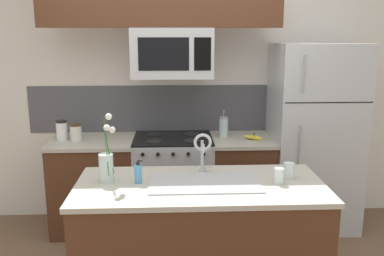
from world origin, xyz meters
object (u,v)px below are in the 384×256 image
object	(u,v)px
stove_range	(174,182)
flower_vase	(107,166)
storage_jar_medium	(76,132)
microwave	(172,53)
spare_glass	(289,171)
storage_jar_tall	(62,130)
sink_faucet	(203,148)
refrigerator	(313,137)
banana_bunch	(254,137)
dish_soap_bottle	(138,173)
french_press	(224,127)
drinking_glass	(279,176)

from	to	relation	value
stove_range	flower_vase	xyz separation A→B (m)	(-0.46, -1.19, 0.57)
storage_jar_medium	flower_vase	world-z (taller)	flower_vase
microwave	spare_glass	distance (m)	1.61
stove_range	storage_jar_tall	distance (m)	1.20
storage_jar_tall	spare_glass	world-z (taller)	storage_jar_tall
storage_jar_tall	storage_jar_medium	xyz separation A→B (m)	(0.14, -0.04, -0.01)
microwave	sink_faucet	world-z (taller)	microwave
stove_range	storage_jar_medium	world-z (taller)	storage_jar_medium
refrigerator	banana_bunch	distance (m)	0.62
refrigerator	dish_soap_bottle	bearing A→B (deg)	-142.74
sink_faucet	spare_glass	distance (m)	0.63
storage_jar_medium	flower_vase	bearing A→B (deg)	-68.41
microwave	sink_faucet	distance (m)	1.22
flower_vase	storage_jar_medium	bearing A→B (deg)	111.59
french_press	drinking_glass	world-z (taller)	french_press
sink_faucet	dish_soap_bottle	distance (m)	0.51
stove_range	microwave	bearing A→B (deg)	-89.84
french_press	dish_soap_bottle	xyz separation A→B (m)	(-0.74, -1.28, -0.03)
storage_jar_medium	storage_jar_tall	bearing A→B (deg)	164.53
stove_range	refrigerator	size ratio (longest dim) A/B	0.51
stove_range	microwave	xyz separation A→B (m)	(0.00, -0.02, 1.27)
refrigerator	sink_faucet	xyz separation A→B (m)	(-1.17, -1.06, 0.20)
refrigerator	storage_jar_tall	xyz separation A→B (m)	(-2.45, 0.01, 0.09)
storage_jar_tall	sink_faucet	world-z (taller)	sink_faucet
microwave	storage_jar_tall	bearing A→B (deg)	177.43
storage_jar_medium	drinking_glass	bearing A→B (deg)	-37.48
flower_vase	microwave	bearing A→B (deg)	68.55
storage_jar_tall	french_press	bearing A→B (deg)	1.22
spare_glass	dish_soap_bottle	bearing A→B (deg)	-177.66
storage_jar_tall	storage_jar_medium	distance (m)	0.15
stove_range	drinking_glass	world-z (taller)	drinking_glass
refrigerator	french_press	bearing A→B (deg)	177.42
french_press	drinking_glass	size ratio (longest dim) A/B	2.44
sink_faucet	stove_range	bearing A→B (deg)	101.64
storage_jar_medium	spare_glass	xyz separation A→B (m)	(1.74, -1.16, -0.02)
stove_range	dish_soap_bottle	bearing A→B (deg)	-101.21
stove_range	spare_glass	bearing A→B (deg)	-55.17
flower_vase	storage_jar_tall	bearing A→B (deg)	116.52
storage_jar_tall	flower_vase	distance (m)	1.36
banana_bunch	storage_jar_medium	bearing A→B (deg)	178.34
refrigerator	storage_jar_medium	world-z (taller)	refrigerator
drinking_glass	sink_faucet	bearing A→B (deg)	155.30
spare_glass	flower_vase	world-z (taller)	flower_vase
sink_faucet	french_press	bearing A→B (deg)	75.54
storage_jar_tall	drinking_glass	xyz separation A→B (m)	(1.79, -1.30, -0.04)
storage_jar_tall	storage_jar_medium	world-z (taller)	storage_jar_tall
refrigerator	spare_glass	distance (m)	1.33
stove_range	dish_soap_bottle	distance (m)	1.35
storage_jar_tall	stove_range	bearing A→B (deg)	-1.44
microwave	storage_jar_tall	world-z (taller)	microwave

